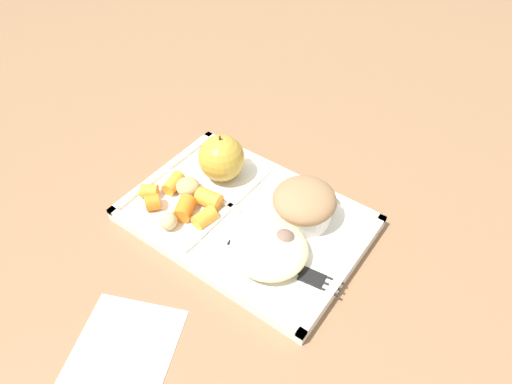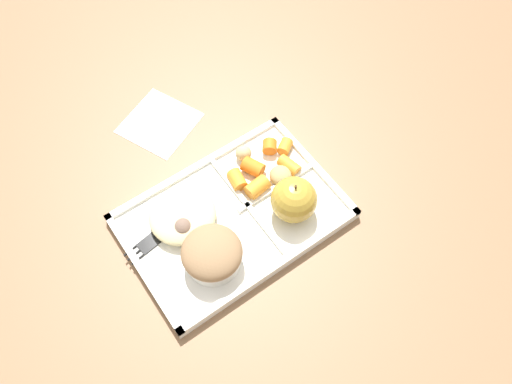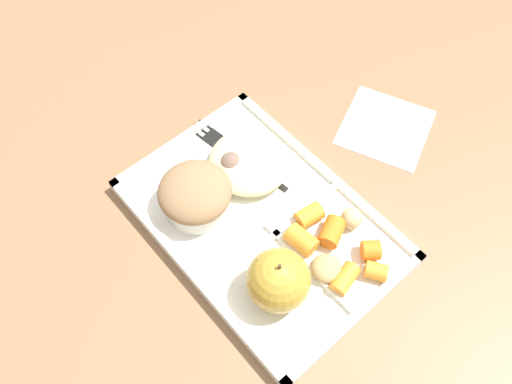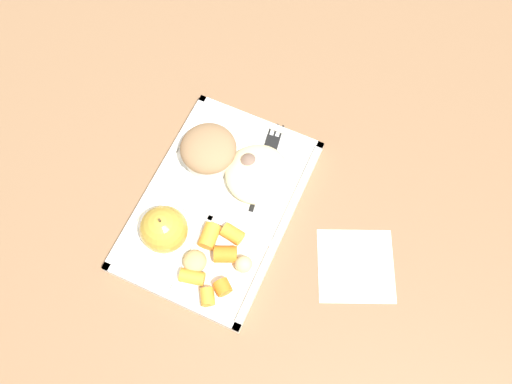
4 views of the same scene
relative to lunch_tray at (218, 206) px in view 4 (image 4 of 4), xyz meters
The scene contains 17 objects.
ground 0.01m from the lunch_tray, ahead, with size 6.00×6.00×0.00m, color #846042.
lunch_tray is the anchor object (origin of this frame).
green_apple 0.10m from the lunch_tray, 149.59° to the left, with size 0.07×0.07×0.08m.
bran_muffin 0.09m from the lunch_tray, 35.05° to the left, with size 0.09×0.09×0.06m.
carrot_slice_diagonal 0.12m from the lunch_tray, behind, with size 0.02×0.02×0.04m, color orange.
carrot_slice_near_corner 0.09m from the lunch_tray, 146.14° to the right, with size 0.02×0.02×0.03m, color orange.
carrot_slice_small 0.13m from the lunch_tray, 150.85° to the right, with size 0.02×0.02×0.02m, color orange.
carrot_slice_center 0.06m from the lunch_tray, 166.45° to the right, with size 0.03×0.03×0.04m, color orange.
carrot_slice_tilted 0.15m from the lunch_tray, 159.71° to the right, with size 0.02×0.02×0.02m, color orange.
carrot_slice_edge 0.06m from the lunch_tray, 130.67° to the right, with size 0.02×0.02×0.03m, color orange.
potato_chunk_large 0.10m from the lunch_tray, behind, with size 0.04×0.04×0.02m, color tan.
potato_chunk_corner 0.11m from the lunch_tray, 133.29° to the right, with size 0.03×0.03×0.03m, color tan.
egg_noodle_pile 0.08m from the lunch_tray, 29.33° to the right, with size 0.10×0.10×0.03m, color beige.
meatball_side 0.10m from the lunch_tray, 25.70° to the right, with size 0.03×0.03×0.03m, color brown.
meatball_back 0.08m from the lunch_tray, 12.95° to the right, with size 0.03×0.03×0.03m, color #755B4C.
plastic_fork 0.11m from the lunch_tray, 19.63° to the right, with size 0.16×0.04×0.00m.
paper_napkin 0.23m from the lunch_tray, 89.41° to the right, with size 0.11×0.11×0.00m, color white.
Camera 4 is at (-0.27, -0.18, 0.81)m, focal length 38.70 mm.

